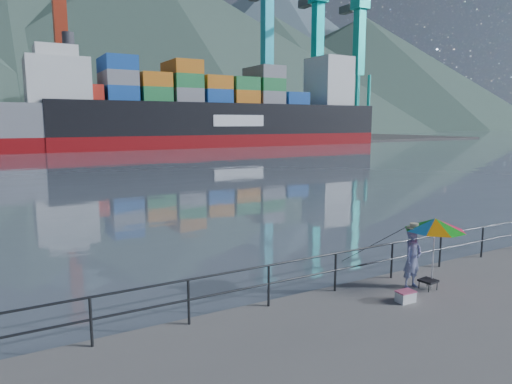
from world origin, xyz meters
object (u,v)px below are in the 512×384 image
at_px(container_ship, 234,114).
at_px(cooler_bag, 405,297).
at_px(fisherman, 412,258).
at_px(beach_umbrella, 435,224).

bearing_deg(container_ship, cooler_bag, -113.67).
height_order(fisherman, container_ship, container_ship).
bearing_deg(fisherman, container_ship, 60.79).
xyz_separation_m(fisherman, cooler_bag, (-0.89, -0.62, -0.67)).
height_order(fisherman, cooler_bag, fisherman).
xyz_separation_m(beach_umbrella, container_ship, (29.86, 70.78, 4.09)).
distance_m(fisherman, cooler_bag, 1.27).
relative_size(beach_umbrella, cooler_bag, 4.60).
bearing_deg(cooler_bag, fisherman, 37.70).
xyz_separation_m(fisherman, beach_umbrella, (0.42, -0.30, 0.92)).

